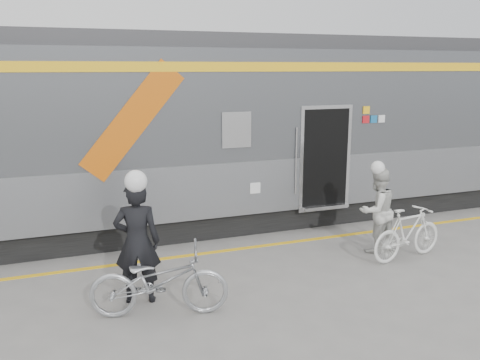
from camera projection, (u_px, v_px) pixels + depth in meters
name	position (u px, v px, depth m)	size (l,w,h in m)	color
ground	(321.00, 289.00, 8.06)	(90.00, 90.00, 0.00)	slate
train	(205.00, 131.00, 11.24)	(24.00, 3.17, 4.10)	black
safety_strip	(268.00, 245.00, 10.03)	(24.00, 0.12, 0.01)	yellow
man	(137.00, 242.00, 7.46)	(0.68, 0.44, 1.85)	black
bicycle_left	(159.00, 281.00, 7.11)	(0.68, 1.94, 1.02)	#A4A7AB
woman	(377.00, 210.00, 9.56)	(0.78, 0.61, 1.61)	silver
bicycle_right	(408.00, 233.00, 9.23)	(0.46, 1.62, 0.98)	white
helmet_man	(134.00, 170.00, 7.22)	(0.32, 0.32, 0.32)	white
helmet_woman	(380.00, 162.00, 9.36)	(0.26, 0.26, 0.26)	white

